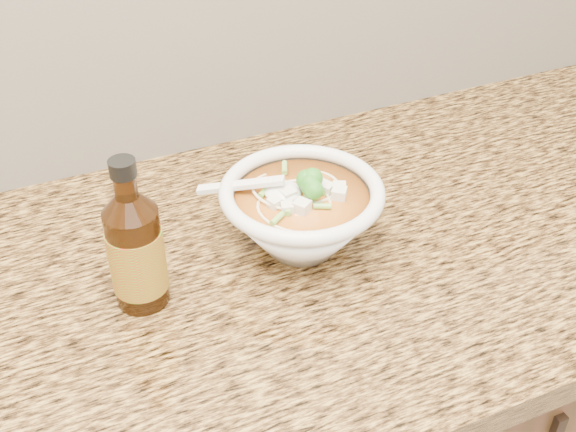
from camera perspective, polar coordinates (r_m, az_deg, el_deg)
name	(u,v)px	position (r m, az deg, el deg)	size (l,w,h in m)	color
counter_slab	(83,320)	(0.96, -15.89, -7.94)	(4.00, 0.68, 0.04)	#A27C3B
soup_bowl	(301,215)	(0.97, 1.05, 0.06)	(0.24, 0.22, 0.12)	white
hot_sauce_bottle	(136,251)	(0.89, -11.91, -2.73)	(0.08, 0.08, 0.21)	#3C1D08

